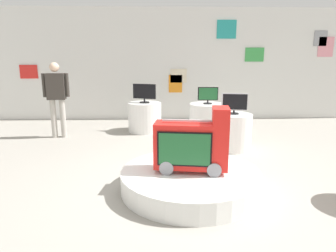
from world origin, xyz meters
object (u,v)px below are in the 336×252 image
display_pedestal_left_rear (233,132)px  display_pedestal_right_rear (207,118)px  novelty_firetruck_tv (192,146)px  main_display_pedestal (190,180)px  tv_on_right_rear (208,95)px  display_pedestal_center_rear (145,117)px  shopper_browsing_near_truck (56,94)px  tv_on_center_rear (144,93)px  tv_on_left_rear (234,103)px

display_pedestal_left_rear → display_pedestal_right_rear: 1.31m
novelty_firetruck_tv → main_display_pedestal: bearing=152.4°
novelty_firetruck_tv → tv_on_right_rear: size_ratio=2.14×
display_pedestal_right_rear → display_pedestal_center_rear: bearing=171.6°
tv_on_right_rear → shopper_browsing_near_truck: (-3.36, -0.28, 0.06)m
tv_on_right_rear → tv_on_center_rear: bearing=171.6°
main_display_pedestal → tv_on_center_rear: (-0.76, 3.30, 0.80)m
display_pedestal_center_rear → tv_on_right_rear: size_ratio=1.70×
tv_on_left_rear → display_pedestal_right_rear: tv_on_left_rear is taller
novelty_firetruck_tv → display_pedestal_left_rear: (0.99, 1.82, -0.28)m
tv_on_left_rear → tv_on_center_rear: (-1.77, 1.49, 0.02)m
tv_on_center_rear → tv_on_right_rear: 1.49m
main_display_pedestal → shopper_browsing_near_truck: shopper_browsing_near_truck is taller
display_pedestal_right_rear → shopper_browsing_near_truck: shopper_browsing_near_truck is taller
main_display_pedestal → tv_on_center_rear: 3.48m
tv_on_right_rear → display_pedestal_center_rear: bearing=171.5°
novelty_firetruck_tv → shopper_browsing_near_truck: bearing=133.5°
display_pedestal_right_rear → shopper_browsing_near_truck: (-3.36, -0.28, 0.62)m
main_display_pedestal → novelty_firetruck_tv: size_ratio=1.88×
display_pedestal_right_rear → tv_on_left_rear: bearing=-76.8°
display_pedestal_center_rear → tv_on_center_rear: bearing=-70.5°
display_pedestal_left_rear → tv_on_left_rear: size_ratio=1.45×
tv_on_left_rear → shopper_browsing_near_truck: 3.79m
main_display_pedestal → tv_on_center_rear: bearing=103.0°
main_display_pedestal → tv_on_left_rear: (1.01, 1.81, 0.78)m
display_pedestal_center_rear → display_pedestal_right_rear: bearing=-8.4°
display_pedestal_left_rear → shopper_browsing_near_truck: shopper_browsing_near_truck is taller
display_pedestal_right_rear → tv_on_right_rear: (0.00, -0.00, 0.56)m
display_pedestal_right_rear → tv_on_center_rear: bearing=171.8°
display_pedestal_left_rear → tv_on_center_rear: 2.38m
main_display_pedestal → display_pedestal_left_rear: 2.08m
novelty_firetruck_tv → shopper_browsing_near_truck: shopper_browsing_near_truck is taller
display_pedestal_center_rear → display_pedestal_right_rear: (1.47, -0.22, 0.00)m
novelty_firetruck_tv → tv_on_center_rear: 3.41m
tv_on_left_rear → shopper_browsing_near_truck: size_ratio=0.30×
main_display_pedestal → tv_on_left_rear: tv_on_left_rear is taller
novelty_firetruck_tv → display_pedestal_center_rear: size_ratio=1.26×
novelty_firetruck_tv → display_pedestal_center_rear: novelty_firetruck_tv is taller
tv_on_left_rear → tv_on_right_rear: 1.31m
novelty_firetruck_tv → display_pedestal_left_rear: size_ratio=1.40×
display_pedestal_left_rear → shopper_browsing_near_truck: 3.84m
novelty_firetruck_tv → tv_on_center_rear: (-0.78, 3.31, 0.31)m
tv_on_center_rear → shopper_browsing_near_truck: 1.95m
main_display_pedestal → shopper_browsing_near_truck: (-2.65, 2.80, 0.83)m
tv_on_left_rear → tv_on_right_rear: size_ratio=1.05×
tv_on_left_rear → tv_on_right_rear: (-0.30, 1.27, -0.01)m
tv_on_center_rear → novelty_firetruck_tv: bearing=-76.8°
display_pedestal_right_rear → shopper_browsing_near_truck: bearing=-175.2°
display_pedestal_center_rear → tv_on_center_rear: size_ratio=1.45×
tv_on_left_rear → tv_on_center_rear: 2.31m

